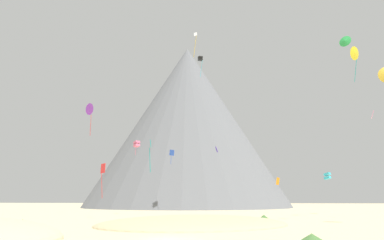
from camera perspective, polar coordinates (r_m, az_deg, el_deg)
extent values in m
plane|color=beige|center=(31.38, -3.52, -16.93)|extent=(400.00, 400.00, 0.00)
ellipsoid|color=#C6B284|center=(47.01, 0.25, -15.05)|extent=(30.78, 30.78, 2.20)
cone|color=#477238|center=(31.94, 17.06, -15.94)|extent=(2.10, 2.10, 0.48)
cone|color=#668C4C|center=(43.16, 6.24, -15.05)|extent=(1.76, 1.76, 0.42)
cone|color=#477238|center=(54.66, 10.45, -13.88)|extent=(3.07, 3.07, 0.88)
cone|color=#477238|center=(43.52, -23.47, -13.77)|extent=(1.73, 1.73, 1.04)
cone|color=#386633|center=(44.17, 1.47, -14.75)|extent=(3.22, 3.22, 0.83)
cone|color=#477238|center=(42.60, -10.32, -14.89)|extent=(1.79, 1.79, 0.56)
cone|color=slate|center=(135.92, -0.71, -0.70)|extent=(93.00, 93.00, 56.04)
cone|color=slate|center=(131.08, -0.08, -4.16)|extent=(43.01, 43.01, 38.62)
cube|color=orange|center=(85.68, 12.39, -8.70)|extent=(0.87, 0.35, 1.65)
cube|color=red|center=(64.65, -12.84, -6.87)|extent=(0.95, 0.83, 1.64)
cylinder|color=red|center=(64.54, -13.01, -9.31)|extent=(0.30, 0.26, 3.95)
cone|color=purple|center=(82.98, -14.63, 1.54)|extent=(2.33, 1.60, 2.44)
cylinder|color=red|center=(82.22, -14.56, -0.74)|extent=(0.17, 0.29, 4.30)
cube|color=black|center=(94.67, 1.22, 8.79)|extent=(1.27, 1.28, 0.47)
cube|color=black|center=(94.87, 1.21, 9.10)|extent=(1.27, 1.28, 0.47)
cylinder|color=#33BCDB|center=(93.91, 1.36, 7.51)|extent=(0.62, 0.54, 4.01)
cube|color=#33BCDB|center=(82.84, 19.14, -7.96)|extent=(1.56, 1.54, 0.75)
cube|color=#33BCDB|center=(82.88, 19.11, -7.48)|extent=(1.56, 1.54, 0.75)
cube|color=blue|center=(83.59, -2.95, -4.77)|extent=(1.14, 0.40, 1.31)
cylinder|color=blue|center=(83.46, -3.07, -5.79)|extent=(0.19, 0.23, 1.81)
cone|color=yellow|center=(73.96, 22.64, 8.97)|extent=(2.18, 1.98, 2.42)
cylinder|color=teal|center=(72.94, 22.73, 6.64)|extent=(0.55, 0.64, 3.85)
cube|color=#5138B2|center=(89.61, 3.60, -4.30)|extent=(0.67, 0.58, 1.41)
cube|color=white|center=(77.60, 0.51, 12.39)|extent=(0.69, 0.40, 0.86)
cylinder|color=gold|center=(76.62, 0.44, 10.65)|extent=(0.63, 0.40, 4.26)
cone|color=green|center=(61.17, 21.38, 10.68)|extent=(1.74, 1.49, 1.72)
cube|color=teal|center=(53.08, -6.06, -3.45)|extent=(0.37, 0.74, 1.10)
cylinder|color=teal|center=(52.84, -6.15, -5.82)|extent=(0.19, 0.38, 3.30)
cube|color=#E5668C|center=(78.27, -8.06, -3.68)|extent=(1.46, 1.45, 0.66)
cube|color=#E5668C|center=(78.35, -8.05, -3.27)|extent=(1.46, 1.45, 0.66)
cylinder|color=#E5668C|center=(78.19, -8.21, -4.44)|extent=(0.20, 0.27, 1.62)
cube|color=pink|center=(65.74, 24.82, 0.74)|extent=(0.57, 0.55, 1.19)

